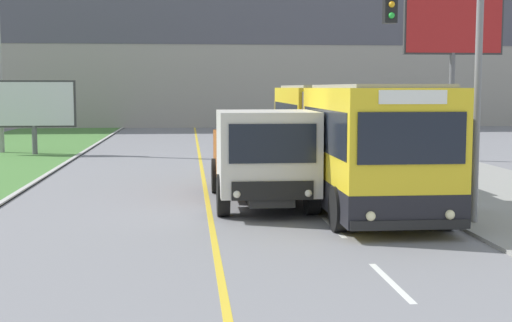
% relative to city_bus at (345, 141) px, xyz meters
% --- Properties ---
extents(apartment_block_background, '(80.00, 8.04, 18.62)m').
position_rel_city_bus_xyz_m(apartment_block_background, '(-3.96, 40.15, 7.67)').
color(apartment_block_background, gray).
rests_on(apartment_block_background, ground_plane).
extents(city_bus, '(2.69, 12.51, 3.23)m').
position_rel_city_bus_xyz_m(city_bus, '(0.00, 0.00, 0.00)').
color(city_bus, yellow).
rests_on(city_bus, ground_plane).
extents(dump_truck, '(2.51, 6.84, 2.58)m').
position_rel_city_bus_xyz_m(dump_truck, '(-2.53, -1.65, -0.34)').
color(dump_truck, black).
rests_on(dump_truck, ground_plane).
extents(car_distant, '(1.80, 4.30, 1.45)m').
position_rel_city_bus_xyz_m(car_distant, '(-0.35, 14.06, -0.95)').
color(car_distant, silver).
rests_on(car_distant, ground_plane).
extents(traffic_light_mast, '(2.28, 0.32, 5.77)m').
position_rel_city_bus_xyz_m(traffic_light_mast, '(1.39, -4.48, 2.04)').
color(traffic_light_mast, slate).
rests_on(traffic_light_mast, ground_plane).
extents(billboard_large, '(4.35, 0.24, 6.98)m').
position_rel_city_bus_xyz_m(billboard_large, '(6.87, 9.84, 3.77)').
color(billboard_large, '#59595B').
rests_on(billboard_large, ground_plane).
extents(billboard_small, '(3.88, 0.24, 3.49)m').
position_rel_city_bus_xyz_m(billboard_small, '(-11.67, 14.14, 0.69)').
color(billboard_small, '#59595B').
rests_on(billboard_small, ground_plane).
extents(planter_round_near, '(1.14, 1.14, 1.34)m').
position_rel_city_bus_xyz_m(planter_round_near, '(2.47, -2.22, -0.97)').
color(planter_round_near, silver).
rests_on(planter_round_near, sidewalk_right).
extents(planter_round_second, '(1.11, 1.11, 1.31)m').
position_rel_city_bus_xyz_m(planter_round_second, '(2.43, 1.81, -0.98)').
color(planter_round_second, silver).
rests_on(planter_round_second, sidewalk_right).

